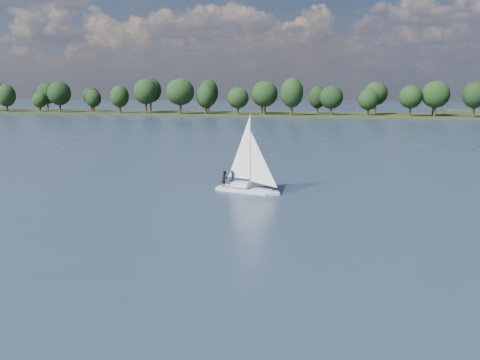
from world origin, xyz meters
name	(u,v)px	position (x,y,z in m)	size (l,w,h in m)	color
ground	(297,142)	(0.00, 100.00, 0.00)	(700.00, 700.00, 0.00)	#233342
far_shore	(333,115)	(0.00, 212.00, 0.00)	(660.00, 40.00, 1.50)	black
sailboat	(245,169)	(1.55, 43.02, 2.59)	(7.32, 3.86, 9.28)	silver
treeline	(322,96)	(-4.34, 207.54, 8.10)	(563.12, 74.29, 18.01)	black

